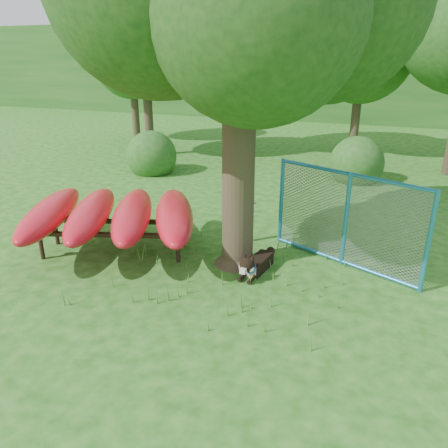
% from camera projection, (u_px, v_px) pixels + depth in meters
% --- Properties ---
extents(ground, '(80.00, 80.00, 0.00)m').
position_uv_depth(ground, '(189.00, 298.00, 7.73)').
color(ground, '#1B5410').
rests_on(ground, ground).
extents(wooden_post, '(0.30, 0.17, 1.11)m').
position_uv_depth(wooden_post, '(249.00, 217.00, 9.86)').
color(wooden_post, brown).
rests_on(wooden_post, ground).
extents(kayak_rack, '(4.63, 4.15, 1.15)m').
position_uv_depth(kayak_rack, '(112.00, 214.00, 9.18)').
color(kayak_rack, black).
rests_on(kayak_rack, ground).
extents(husky_dog, '(0.45, 1.26, 0.57)m').
position_uv_depth(husky_dog, '(255.00, 264.00, 8.52)').
color(husky_dog, black).
rests_on(husky_dog, ground).
extents(fence_section, '(3.06, 1.43, 3.23)m').
position_uv_depth(fence_section, '(346.00, 220.00, 8.65)').
color(fence_section, teal).
rests_on(fence_section, ground).
extents(wildflower_clump, '(0.09, 0.08, 0.20)m').
position_uv_depth(wildflower_clump, '(251.00, 278.00, 8.11)').
color(wildflower_clump, '#4E842B').
rests_on(wildflower_clump, ground).
extents(bg_tree_a, '(4.40, 4.40, 6.70)m').
position_uv_depth(bg_tree_a, '(144.00, 41.00, 16.95)').
color(bg_tree_a, '#372B1E').
rests_on(bg_tree_a, ground).
extents(bg_tree_b, '(5.20, 5.20, 8.22)m').
position_uv_depth(bg_tree_b, '(246.00, 11.00, 17.12)').
color(bg_tree_b, '#372B1E').
rests_on(bg_tree_b, ground).
extents(bg_tree_c, '(4.00, 4.00, 6.12)m').
position_uv_depth(bg_tree_c, '(363.00, 52.00, 17.04)').
color(bg_tree_c, '#372B1E').
rests_on(bg_tree_c, ground).
extents(bg_tree_f, '(3.60, 3.60, 5.55)m').
position_uv_depth(bg_tree_f, '(132.00, 60.00, 20.67)').
color(bg_tree_f, '#372B1E').
rests_on(bg_tree_f, ground).
extents(shrub_left, '(1.80, 1.80, 1.80)m').
position_uv_depth(shrub_left, '(153.00, 172.00, 15.91)').
color(shrub_left, '#21541B').
rests_on(shrub_left, ground).
extents(shrub_mid, '(1.80, 1.80, 1.80)m').
position_uv_depth(shrub_mid, '(355.00, 180.00, 14.89)').
color(shrub_mid, '#21541B').
rests_on(shrub_mid, ground).
extents(wooded_hillside, '(80.00, 12.00, 6.00)m').
position_uv_depth(wooded_hillside, '(356.00, 69.00, 30.99)').
color(wooded_hillside, '#21541B').
rests_on(wooded_hillside, ground).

